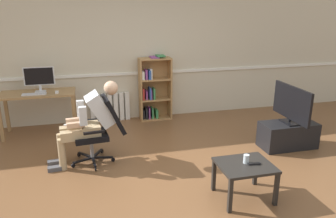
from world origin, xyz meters
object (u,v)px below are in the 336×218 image
Objects in this scene: imac_monitor at (39,77)px; tv_stand at (288,135)px; bookshelf at (153,89)px; keyboard at (34,94)px; office_chair at (101,127)px; coffee_table at (245,169)px; tv_screen at (292,104)px; spare_remote at (254,164)px; computer_mouse at (57,92)px; radiator at (110,107)px; person_seated at (89,121)px; computer_desk at (38,99)px; drinking_glass at (246,159)px.

imac_monitor is 4.31m from tv_stand.
keyboard is at bearing -168.62° from bookshelf.
coffee_table is at bearing 42.37° from office_chair.
imac_monitor is at bearing 66.69° from tv_screen.
spare_remote is at bearing -18.90° from coffee_table.
office_chair is at bearing -61.81° from computer_mouse.
bookshelf is 0.92m from radiator.
bookshelf reaches higher than computer_mouse.
person_seated is 2.33m from spare_remote.
imac_monitor is (0.05, 0.08, 0.37)m from computer_desk.
computer_mouse is 3.89m from tv_screen.
bookshelf is at bearing 98.36° from coffee_table.
coffee_table is at bearing -48.62° from imac_monitor.
keyboard is 0.51× the size of radiator.
computer_desk is 1.70m from office_chair.
spare_remote is (0.08, -0.06, -0.04)m from drinking_glass.
keyboard is at bearing -110.92° from imac_monitor.
tv_stand is (3.96, -1.47, -0.56)m from keyboard.
keyboard is 4.23m from tv_screen.
computer_mouse is at bearing -151.08° from radiator.
bookshelf reaches higher than imac_monitor.
spare_remote is (2.61, -2.89, -0.56)m from imac_monitor.
person_seated is (-1.28, -1.67, 0.04)m from bookshelf.
radiator is 0.79× the size of office_chair.
tv_screen is (3.96, -1.47, -0.04)m from keyboard.
bookshelf is at bearing 98.81° from drinking_glass.
computer_desk is 8.42× the size of spare_remote.
tv_screen is (3.93, -1.61, 0.09)m from computer_desk.
imac_monitor is 4.24m from tv_screen.
coffee_table is at bearing -45.43° from keyboard.
imac_monitor is 3.86m from coffee_table.
imac_monitor is 0.53× the size of office_chair.
computer_mouse is 1.16m from radiator.
office_chair is 2.11m from drinking_glass.
computer_desk is 1.06× the size of person_seated.
person_seated reaches higher than drinking_glass.
radiator is 0.64× the size of person_seated.
keyboard is 3.71m from drinking_glass.
imac_monitor is 1.69m from person_seated.
computer_desk reaches higher than tv_stand.
radiator is (1.21, 0.31, -0.73)m from imac_monitor.
office_chair is 1.09× the size of tv_stand.
office_chair is at bearing 138.74° from drinking_glass.
tv_screen is 6.22× the size of spare_remote.
spare_remote is at bearing -47.87° from imac_monitor.
imac_monitor is at bearing 156.50° from tv_stand.
keyboard is 0.37m from computer_mouse.
bookshelf is at bearing 11.38° from keyboard.
computer_mouse reaches higher than keyboard.
person_seated is 3.11m from tv_screen.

